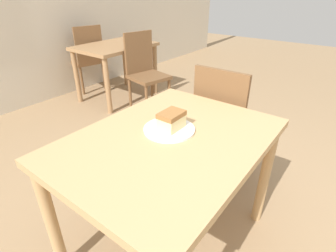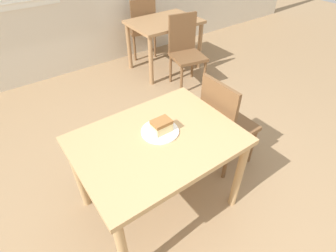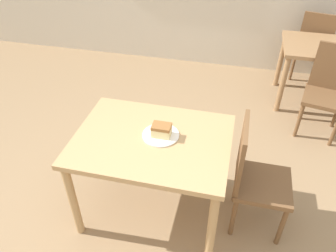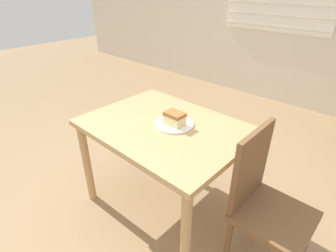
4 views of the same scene
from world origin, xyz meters
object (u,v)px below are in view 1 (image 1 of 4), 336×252
plate (169,129)px  cake_slice (171,120)px  dining_table_far (116,54)px  chair_far_opposite (88,57)px  dining_table_near (170,154)px  chair_far_corner (145,70)px  chair_near_window (224,123)px

plate → cake_slice: cake_slice is taller
dining_table_far → chair_far_opposite: (-0.05, 0.54, -0.11)m
dining_table_near → chair_far_corner: chair_far_corner is taller
dining_table_far → chair_near_window: (-0.71, -1.91, -0.11)m
dining_table_near → chair_far_opposite: 2.87m
dining_table_near → chair_far_opposite: size_ratio=1.19×
chair_near_window → chair_far_opposite: 2.54m
dining_table_far → chair_far_corner: 0.55m
dining_table_far → chair_near_window: bearing=-110.4°
dining_table_near → chair_near_window: chair_near_window is taller
chair_far_corner → plate: 1.96m
plate → dining_table_far: bearing=54.1°
cake_slice → chair_near_window: bearing=1.8°
dining_table_near → chair_far_corner: bearing=45.5°
chair_far_opposite → chair_near_window: bearing=88.4°
plate → chair_near_window: bearing=1.1°
dining_table_far → cake_slice: 2.39m
chair_far_opposite → cake_slice: bearing=75.1°
plate → cake_slice: size_ratio=1.99×
chair_far_corner → plate: (-1.36, -1.39, 0.26)m
plate → chair_far_corner: bearing=45.7°
dining_table_near → chair_near_window: 0.75m
chair_near_window → chair_far_corner: 1.53m
dining_table_near → plate: size_ratio=4.20×
dining_table_far → chair_far_corner: bearing=-93.9°
dining_table_near → cake_slice: size_ratio=8.36×
chair_near_window → cake_slice: size_ratio=7.03×
dining_table_far → chair_far_opposite: 0.55m
dining_table_near → chair_far_opposite: (1.39, 2.51, -0.15)m
dining_table_near → plate: 0.13m
dining_table_near → chair_far_opposite: chair_far_opposite is taller
chair_far_corner → plate: bearing=-122.4°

